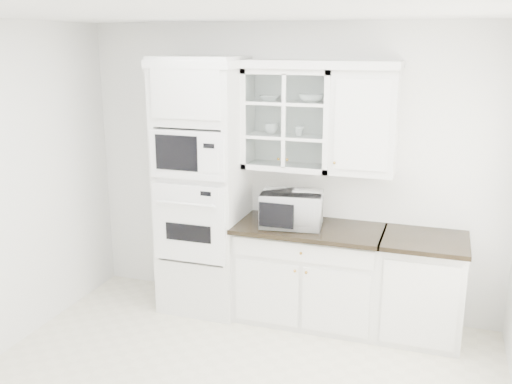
% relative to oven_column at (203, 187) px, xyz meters
% --- Properties ---
extents(room_shell, '(4.00, 3.50, 2.70)m').
position_rel_oven_column_xyz_m(room_shell, '(0.75, -0.99, 0.58)').
color(room_shell, white).
rests_on(room_shell, ground).
extents(oven_column, '(0.76, 0.68, 2.40)m').
position_rel_oven_column_xyz_m(oven_column, '(0.00, 0.00, 0.00)').
color(oven_column, silver).
rests_on(oven_column, ground).
extents(base_cabinet_run, '(1.32, 0.67, 0.92)m').
position_rel_oven_column_xyz_m(base_cabinet_run, '(1.03, 0.03, -0.74)').
color(base_cabinet_run, silver).
rests_on(base_cabinet_run, ground).
extents(extra_base_cabinet, '(0.72, 0.67, 0.92)m').
position_rel_oven_column_xyz_m(extra_base_cabinet, '(2.03, 0.03, -0.74)').
color(extra_base_cabinet, silver).
rests_on(extra_base_cabinet, ground).
extents(upper_cabinet_glass, '(0.80, 0.33, 0.90)m').
position_rel_oven_column_xyz_m(upper_cabinet_glass, '(0.78, 0.17, 0.65)').
color(upper_cabinet_glass, silver).
rests_on(upper_cabinet_glass, room_shell).
extents(upper_cabinet_solid, '(0.55, 0.33, 0.90)m').
position_rel_oven_column_xyz_m(upper_cabinet_solid, '(1.46, 0.17, 0.65)').
color(upper_cabinet_solid, silver).
rests_on(upper_cabinet_solid, room_shell).
extents(crown_molding, '(2.14, 0.38, 0.07)m').
position_rel_oven_column_xyz_m(crown_molding, '(0.68, 0.14, 1.14)').
color(crown_molding, white).
rests_on(crown_molding, room_shell).
extents(countertop_microwave, '(0.59, 0.51, 0.31)m').
position_rel_oven_column_xyz_m(countertop_microwave, '(0.87, -0.01, -0.12)').
color(countertop_microwave, white).
rests_on(countertop_microwave, base_cabinet_run).
extents(bowl_a, '(0.22, 0.22, 0.05)m').
position_rel_oven_column_xyz_m(bowl_a, '(0.60, 0.18, 0.83)').
color(bowl_a, white).
rests_on(bowl_a, upper_cabinet_glass).
extents(bowl_b, '(0.25, 0.25, 0.07)m').
position_rel_oven_column_xyz_m(bowl_b, '(0.98, 0.18, 0.85)').
color(bowl_b, white).
rests_on(bowl_b, upper_cabinet_glass).
extents(cup_a, '(0.15, 0.15, 0.10)m').
position_rel_oven_column_xyz_m(cup_a, '(0.62, 0.17, 0.56)').
color(cup_a, white).
rests_on(cup_a, upper_cabinet_glass).
extents(cup_b, '(0.11, 0.11, 0.08)m').
position_rel_oven_column_xyz_m(cup_b, '(0.88, 0.16, 0.55)').
color(cup_b, white).
rests_on(cup_b, upper_cabinet_glass).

